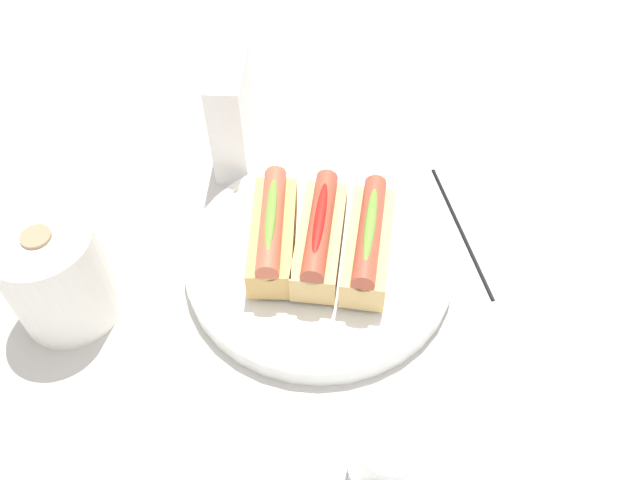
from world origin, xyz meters
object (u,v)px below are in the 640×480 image
at_px(paper_towel_roll, 57,276).
at_px(napkin_box, 232,115).
at_px(serving_bowl, 320,258).
at_px(hotdog_side, 273,232).
at_px(hotdog_front, 368,240).
at_px(hotdog_back, 320,236).
at_px(water_glass, 390,457).
at_px(chopstick_near, 461,229).

bearing_deg(paper_towel_roll, napkin_box, -44.78).
xyz_separation_m(serving_bowl, hotdog_side, (0.02, 0.05, 0.04)).
xyz_separation_m(hotdog_side, napkin_box, (0.19, 0.02, 0.02)).
xyz_separation_m(hotdog_front, hotdog_side, (0.03, 0.11, 0.00)).
relative_size(hotdog_front, hotdog_side, 1.01).
bearing_deg(serving_bowl, hotdog_back, 77.47).
bearing_deg(paper_towel_roll, water_glass, -129.61).
relative_size(hotdog_back, chopstick_near, 0.72).
distance_m(hotdog_side, water_glass, 0.28).
xyz_separation_m(hotdog_front, chopstick_near, (0.04, -0.13, -0.06)).
bearing_deg(chopstick_near, hotdog_side, 89.89).
bearing_deg(hotdog_side, water_glass, -166.23).
bearing_deg(hotdog_back, chopstick_near, -83.88).
bearing_deg(hotdog_front, hotdog_side, 72.72).
xyz_separation_m(water_glass, paper_towel_roll, (0.25, 0.31, 0.03)).
relative_size(hotdog_side, paper_towel_roll, 1.17).
xyz_separation_m(hotdog_back, paper_towel_roll, (-0.01, 0.29, 0.01)).
xyz_separation_m(serving_bowl, napkin_box, (0.21, 0.08, 0.06)).
bearing_deg(water_glass, chopstick_near, -31.61).
bearing_deg(paper_towel_roll, serving_bowl, -88.88).
bearing_deg(serving_bowl, water_glass, -176.70).
distance_m(serving_bowl, hotdog_back, 0.04).
height_order(hotdog_back, napkin_box, napkin_box).
height_order(serving_bowl, chopstick_near, serving_bowl).
relative_size(hotdog_side, chopstick_near, 0.71).
distance_m(napkin_box, chopstick_near, 0.33).
bearing_deg(chopstick_near, paper_towel_roll, 92.09).
bearing_deg(napkin_box, chopstick_near, -112.31).
distance_m(hotdog_side, chopstick_near, 0.25).
xyz_separation_m(hotdog_back, water_glass, (-0.26, -0.01, -0.02)).
bearing_deg(serving_bowl, napkin_box, 19.84).
distance_m(serving_bowl, chopstick_near, 0.19).
height_order(serving_bowl, hotdog_front, hotdog_front).
bearing_deg(paper_towel_roll, hotdog_back, -88.88).
bearing_deg(hotdog_front, chopstick_near, -74.82).
bearing_deg(chopstick_near, serving_bowl, 95.14).
relative_size(water_glass, chopstick_near, 0.41).
xyz_separation_m(hotdog_side, chopstick_near, (0.00, -0.24, -0.06)).
distance_m(serving_bowl, napkin_box, 0.23).
distance_m(hotdog_back, paper_towel_roll, 0.29).
xyz_separation_m(serving_bowl, chopstick_near, (0.02, -0.19, -0.01)).
height_order(paper_towel_roll, napkin_box, napkin_box).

